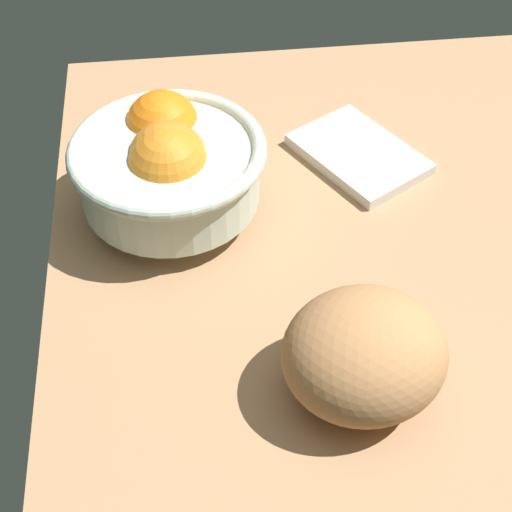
# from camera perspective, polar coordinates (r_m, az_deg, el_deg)

# --- Properties ---
(ground_plane) EXTENTS (0.72, 0.66, 0.03)m
(ground_plane) POSITION_cam_1_polar(r_m,az_deg,el_deg) (0.84, 7.09, 2.21)
(ground_plane) COLOR tan
(fruit_bowl) EXTENTS (0.21, 0.21, 0.12)m
(fruit_bowl) POSITION_cam_1_polar(r_m,az_deg,el_deg) (0.79, -6.86, 7.18)
(fruit_bowl) COLOR silver
(fruit_bowl) RESTS_ON ground
(bread_loaf) EXTENTS (0.15, 0.16, 0.10)m
(bread_loaf) POSITION_cam_1_polar(r_m,az_deg,el_deg) (0.64, 8.43, -7.59)
(bread_loaf) COLOR #BE814F
(bread_loaf) RESTS_ON ground
(napkin_folded) EXTENTS (0.19, 0.17, 0.01)m
(napkin_folded) POSITION_cam_1_polar(r_m,az_deg,el_deg) (0.90, 7.99, 7.86)
(napkin_folded) COLOR silver
(napkin_folded) RESTS_ON ground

